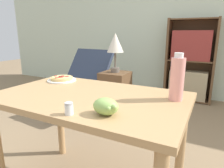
# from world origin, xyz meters

# --- Properties ---
(wall_back) EXTENTS (8.00, 0.05, 2.60)m
(wall_back) POSITION_xyz_m (0.00, 2.62, 1.30)
(wall_back) COLOR silver
(wall_back) RESTS_ON ground_plane
(dining_table) EXTENTS (1.18, 0.72, 0.74)m
(dining_table) POSITION_xyz_m (0.02, -0.08, 0.63)
(dining_table) COLOR tan
(dining_table) RESTS_ON ground_plane
(pizza_on_plate) EXTENTS (0.23, 0.23, 0.04)m
(pizza_on_plate) POSITION_xyz_m (-0.39, 0.14, 0.75)
(pizza_on_plate) COLOR white
(pizza_on_plate) RESTS_ON dining_table
(grape_bunch) EXTENTS (0.13, 0.10, 0.08)m
(grape_bunch) POSITION_xyz_m (0.26, -0.30, 0.78)
(grape_bunch) COLOR #93BC5B
(grape_bunch) RESTS_ON dining_table
(drink_bottle) EXTENTS (0.08, 0.08, 0.27)m
(drink_bottle) POSITION_xyz_m (0.51, 0.07, 0.87)
(drink_bottle) COLOR pink
(drink_bottle) RESTS_ON dining_table
(salt_shaker) EXTENTS (0.04, 0.04, 0.06)m
(salt_shaker) POSITION_xyz_m (0.10, -0.38, 0.77)
(salt_shaker) COLOR white
(salt_shaker) RESTS_ON dining_table
(lounge_chair_near) EXTENTS (0.71, 0.81, 0.88)m
(lounge_chair_near) POSITION_xyz_m (-0.94, 1.13, 0.29)
(lounge_chair_near) COLOR black
(lounge_chair_near) RESTS_ON ground_plane
(bookshelf) EXTENTS (0.76, 0.32, 1.34)m
(bookshelf) POSITION_xyz_m (0.33, 2.44, 0.62)
(bookshelf) COLOR brown
(bookshelf) RESTS_ON ground_plane
(side_table) EXTENTS (0.34, 0.34, 0.62)m
(side_table) POSITION_xyz_m (-0.43, 1.19, 0.31)
(side_table) COLOR brown
(side_table) RESTS_ON ground_plane
(table_lamp) EXTENTS (0.21, 0.21, 0.49)m
(table_lamp) POSITION_xyz_m (-0.43, 1.19, 0.97)
(table_lamp) COLOR #665B51
(table_lamp) RESTS_ON side_table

